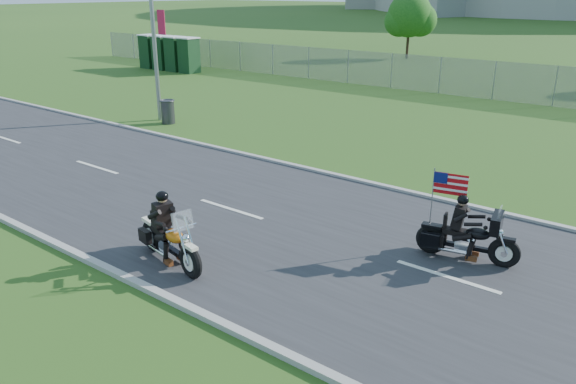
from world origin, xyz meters
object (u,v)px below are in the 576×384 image
Objects in this scene: porta_toilet_c at (162,53)px; motorcycle_lead at (169,241)px; porta_toilet_a at (189,56)px; porta_toilet_d at (150,52)px; motorcycle_follow at (467,239)px; porta_toilet_b at (175,55)px; trash_can at (168,112)px.

porta_toilet_c reaches higher than motorcycle_lead.
motorcycle_lead is at bearing -43.50° from porta_toilet_a.
porta_toilet_a is 1.00× the size of porta_toilet_c.
porta_toilet_c and porta_toilet_d have the same top height.
porta_toilet_c reaches higher than motorcycle_follow.
porta_toilet_c is at bearing 152.10° from motorcycle_lead.
porta_toilet_d reaches higher than motorcycle_follow.
porta_toilet_b is 2.32× the size of trash_can.
porta_toilet_d reaches higher than trash_can.
motorcycle_follow is at bearing -29.07° from porta_toilet_c.
porta_toilet_a is 2.32× the size of trash_can.
porta_toilet_c is (-1.40, 0.00, 0.00)m from porta_toilet_b.
motorcycle_lead is at bearing -39.95° from porta_toilet_c.
motorcycle_follow is (30.18, -16.00, -0.64)m from porta_toilet_d.
trash_can is at bearing 151.52° from motorcycle_lead.
porta_toilet_b is 30.09m from motorcycle_lead.
porta_toilet_c is 1.06× the size of motorcycle_follow.
motorcycle_follow is 15.88m from trash_can.
motorcycle_lead is 2.38× the size of trash_can.
porta_toilet_d is (-1.40, 0.00, 0.00)m from porta_toilet_c.
porta_toilet_a is 2.80m from porta_toilet_c.
porta_toilet_b is (-1.40, 0.00, 0.00)m from porta_toilet_a.
porta_toilet_c is at bearing 140.50° from trash_can.
porta_toilet_b is 31.72m from motorcycle_follow.
motorcycle_lead is 6.33m from motorcycle_follow.
trash_can is at bearing -39.50° from porta_toilet_c.
porta_toilet_d is (-2.80, 0.00, 0.00)m from porta_toilet_b.
trash_can is (10.83, -11.24, -0.65)m from porta_toilet_a.
porta_toilet_a is 29.05m from motorcycle_lead.
trash_can is at bearing 151.02° from motorcycle_follow.
porta_toilet_b is at bearing 138.18° from motorcycle_follow.
motorcycle_lead is (21.07, -19.99, -0.64)m from porta_toilet_a.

